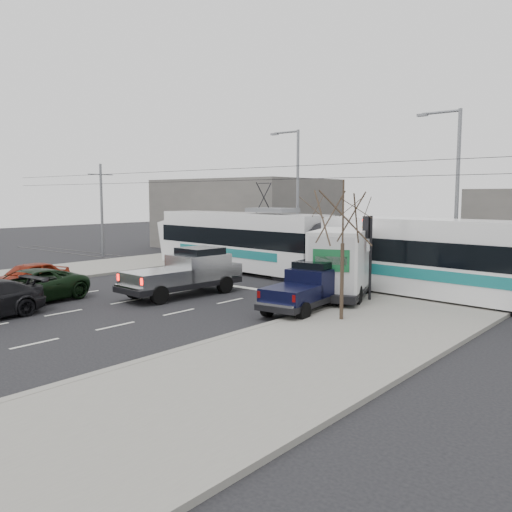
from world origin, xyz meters
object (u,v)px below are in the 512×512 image
Objects in this scene: bare_tree at (343,218)px; street_lamp_near at (454,186)px; box_truck at (343,264)px; green_car at (28,287)px; navy_pickup at (308,287)px; silver_pickup at (187,272)px; traffic_signal at (368,239)px; street_lamp_far at (295,188)px; tram at (327,248)px; red_car at (28,277)px.

street_lamp_near is (-0.29, 11.50, 1.32)m from bare_tree.
box_truck is 1.27× the size of green_car.
navy_pickup is at bearing 155.75° from bare_tree.
bare_tree is at bearing 1.86° from silver_pickup.
navy_pickup is at bearing -108.30° from traffic_signal.
street_lamp_near is 11.48m from navy_pickup.
tram is (6.59, -6.31, -3.23)m from street_lamp_far.
street_lamp_far reaches higher than tram.
green_car is 3.15m from red_car.
traffic_signal is at bearing -29.69° from box_truck.
box_truck is (5.99, 3.88, 0.46)m from silver_pickup.
green_car reaches higher than red_car.
box_truck is at bearing 170.41° from traffic_signal.
box_truck is at bearing 37.56° from green_car.
street_lamp_far is 9.68m from tram.
street_lamp_far is at bearing 170.13° from street_lamp_near.
bare_tree reaches higher than box_truck.
street_lamp_near is 1.37× the size of box_truck.
red_car is at bearing -150.04° from traffic_signal.
street_lamp_far is 1.37× the size of box_truck.
street_lamp_far is at bearing 69.77° from red_car.
green_car is (-7.00, -12.63, -1.17)m from tram.
bare_tree is 1.20× the size of red_car.
bare_tree is 15.81m from red_car.
box_truck is at bearing 120.18° from bare_tree.
bare_tree is at bearing -74.24° from traffic_signal.
red_car is (-3.20, -17.49, -4.40)m from street_lamp_far.
street_lamp_far reaches higher than traffic_signal.
tram is (-5.19, 7.19, -1.91)m from bare_tree.
navy_pickup is (-1.00, -3.04, -1.78)m from traffic_signal.
traffic_signal is at bearing 105.76° from bare_tree.
tram is 14.91m from red_car.
street_lamp_near reaches higher than traffic_signal.
tram is at bearing 53.80° from green_car.
street_lamp_near reaches higher than tram.
silver_pickup is 7.85m from red_car.
street_lamp_near is 1.48× the size of silver_pickup.
traffic_signal reaches higher than navy_pickup.
tram is 7.01m from navy_pickup.
bare_tree is 8.88m from silver_pickup.
tram is 3.97× the size of box_truck.
traffic_signal is at bearing 20.11° from red_car.
green_car is (-11.91, -16.94, -4.39)m from street_lamp_near.
navy_pickup is at bearing -104.45° from box_truck.
bare_tree is 9.08m from tram.
traffic_signal is 1.81m from box_truck.
bare_tree reaches higher than red_car.
street_lamp_near is 8.39m from box_truck.
box_truck reaches higher than green_car.
red_car is at bearing -165.09° from bare_tree.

